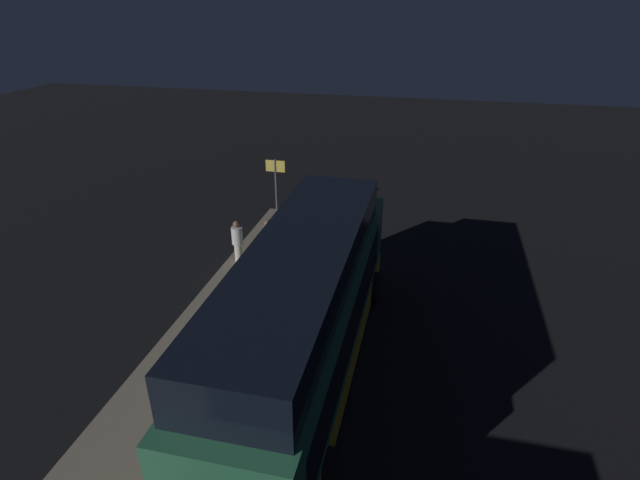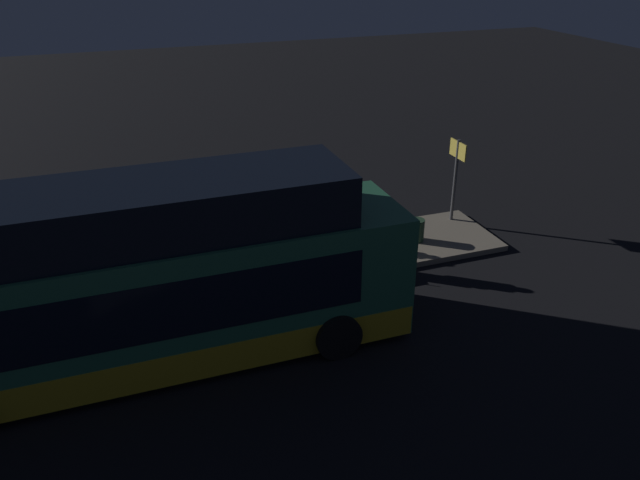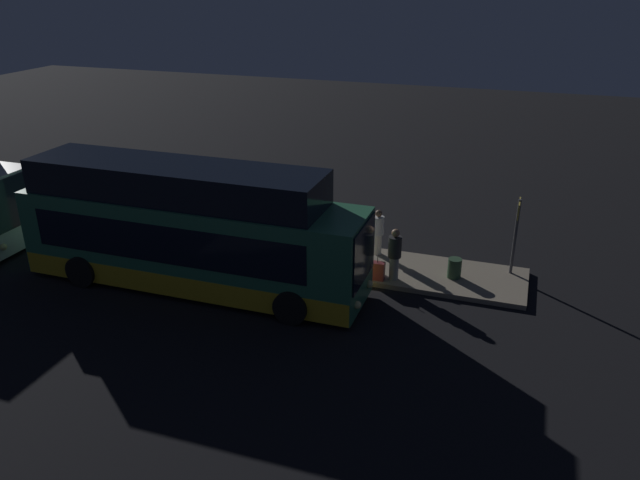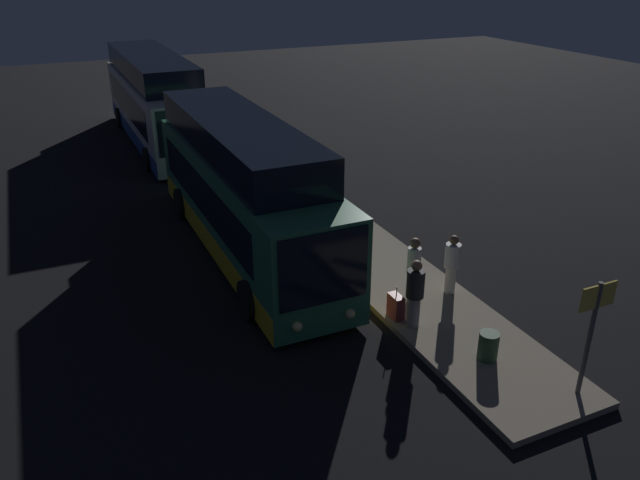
% 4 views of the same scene
% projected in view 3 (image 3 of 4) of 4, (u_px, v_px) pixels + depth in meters
% --- Properties ---
extents(ground, '(80.00, 80.00, 0.00)m').
position_uv_depth(ground, '(200.00, 284.00, 20.05)').
color(ground, black).
extents(platform, '(20.00, 2.68, 0.16)m').
position_uv_depth(platform, '(240.00, 247.00, 22.57)').
color(platform, gray).
rests_on(platform, ground).
extents(bus_lead, '(11.13, 2.73, 3.96)m').
position_uv_depth(bus_lead, '(189.00, 234.00, 19.33)').
color(bus_lead, '#2D704C').
rests_on(bus_lead, ground).
extents(passenger_boarding, '(0.60, 0.60, 1.73)m').
position_uv_depth(passenger_boarding, '(395.00, 253.00, 19.65)').
color(passenger_boarding, gray).
rests_on(passenger_boarding, platform).
extents(passenger_waiting, '(0.41, 0.41, 1.63)m').
position_uv_depth(passenger_waiting, '(378.00, 231.00, 21.48)').
color(passenger_waiting, silver).
rests_on(passenger_waiting, platform).
extents(passenger_with_bags, '(0.48, 0.48, 1.78)m').
position_uv_depth(passenger_with_bags, '(370.00, 240.00, 20.41)').
color(passenger_with_bags, '#6B604C').
rests_on(passenger_with_bags, platform).
extents(suitcase, '(0.47, 0.24, 0.84)m').
position_uv_depth(suitcase, '(377.00, 271.00, 19.88)').
color(suitcase, maroon).
rests_on(suitcase, platform).
extents(sign_post, '(0.10, 0.85, 2.54)m').
position_uv_depth(sign_post, '(517.00, 226.00, 19.78)').
color(sign_post, '#4C4C51').
rests_on(sign_post, platform).
extents(trash_bin, '(0.44, 0.44, 0.65)m').
position_uv_depth(trash_bin, '(454.00, 268.00, 20.01)').
color(trash_bin, '#2D4C33').
rests_on(trash_bin, platform).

